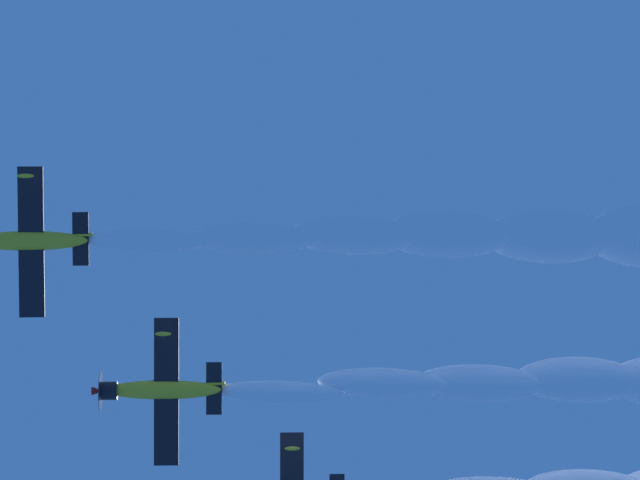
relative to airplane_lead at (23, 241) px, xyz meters
The scene contains 2 objects.
airplane_lead is the anchor object (origin of this frame).
airplane_left_wingman 12.66m from the airplane_lead, 164.53° to the right, with size 8.09×8.30×3.18m.
Camera 1 is at (-3.42, 25.54, 1.94)m, focal length 79.03 mm.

